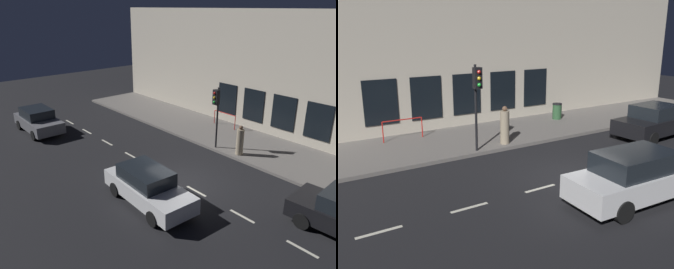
% 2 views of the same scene
% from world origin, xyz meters
% --- Properties ---
extents(ground_plane, '(60.00, 60.00, 0.00)m').
position_xyz_m(ground_plane, '(0.00, 0.00, 0.00)').
color(ground_plane, black).
extents(sidewalk, '(4.50, 32.00, 0.15)m').
position_xyz_m(sidewalk, '(6.25, 0.00, 0.07)').
color(sidewalk, slate).
rests_on(sidewalk, ground).
extents(building_facade, '(0.65, 32.00, 7.80)m').
position_xyz_m(building_facade, '(8.80, 0.00, 3.89)').
color(building_facade, beige).
rests_on(building_facade, ground).
extents(lane_centre_line, '(0.12, 27.20, 0.01)m').
position_xyz_m(lane_centre_line, '(0.00, -1.00, 0.00)').
color(lane_centre_line, beige).
rests_on(lane_centre_line, ground).
extents(traffic_light, '(0.45, 0.32, 3.57)m').
position_xyz_m(traffic_light, '(4.15, 1.67, 2.80)').
color(traffic_light, black).
rests_on(traffic_light, sidewalk).
extents(parked_car_0, '(1.97, 4.63, 1.58)m').
position_xyz_m(parked_car_0, '(-2.25, -0.31, 0.79)').
color(parked_car_0, silver).
rests_on(parked_car_0, ground).
extents(parked_car_2, '(1.94, 4.28, 1.58)m').
position_xyz_m(parked_car_2, '(-2.40, 11.50, 0.79)').
color(parked_car_2, slate).
rests_on(parked_car_2, ground).
extents(pedestrian_0, '(0.56, 0.56, 1.70)m').
position_xyz_m(pedestrian_0, '(4.52, 0.14, 0.92)').
color(pedestrian_0, gray).
rests_on(pedestrian_0, sidewalk).
extents(red_railing, '(0.05, 1.87, 0.97)m').
position_xyz_m(red_railing, '(7.51, 3.78, 0.86)').
color(red_railing, red).
rests_on(red_railing, sidewalk).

